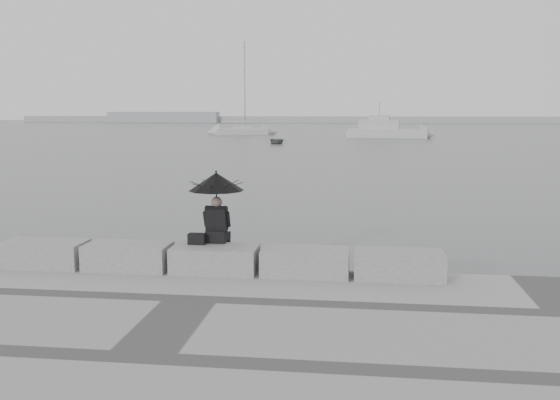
# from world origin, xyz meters

# --- Properties ---
(ground) EXTENTS (360.00, 360.00, 0.00)m
(ground) POSITION_xyz_m (0.00, 0.00, 0.00)
(ground) COLOR #484B4D
(ground) RESTS_ON ground
(stone_block_far_left) EXTENTS (1.60, 0.80, 0.50)m
(stone_block_far_left) POSITION_xyz_m (-3.40, -0.45, 0.75)
(stone_block_far_left) COLOR slate
(stone_block_far_left) RESTS_ON promenade
(stone_block_left) EXTENTS (1.60, 0.80, 0.50)m
(stone_block_left) POSITION_xyz_m (-1.70, -0.45, 0.75)
(stone_block_left) COLOR slate
(stone_block_left) RESTS_ON promenade
(stone_block_centre) EXTENTS (1.60, 0.80, 0.50)m
(stone_block_centre) POSITION_xyz_m (0.00, -0.45, 0.75)
(stone_block_centre) COLOR slate
(stone_block_centre) RESTS_ON promenade
(stone_block_right) EXTENTS (1.60, 0.80, 0.50)m
(stone_block_right) POSITION_xyz_m (1.70, -0.45, 0.75)
(stone_block_right) COLOR slate
(stone_block_right) RESTS_ON promenade
(stone_block_far_right) EXTENTS (1.60, 0.80, 0.50)m
(stone_block_far_right) POSITION_xyz_m (3.40, -0.45, 0.75)
(stone_block_far_right) COLOR slate
(stone_block_far_right) RESTS_ON promenade
(seated_person) EXTENTS (1.06, 1.06, 1.39)m
(seated_person) POSITION_xyz_m (-0.05, -0.07, 1.98)
(seated_person) COLOR black
(seated_person) RESTS_ON stone_block_centre
(bag) EXTENTS (0.32, 0.18, 0.21)m
(bag) POSITION_xyz_m (-0.39, -0.29, 1.10)
(bag) COLOR black
(bag) RESTS_ON stone_block_centre
(distant_landmass) EXTENTS (180.00, 8.00, 2.80)m
(distant_landmass) POSITION_xyz_m (-8.14, 154.51, 0.90)
(distant_landmass) COLOR #9C9FA1
(distant_landmass) RESTS_ON ground
(sailboat_left) EXTENTS (7.57, 4.36, 12.90)m
(sailboat_left) POSITION_xyz_m (-13.83, 74.87, 0.53)
(sailboat_left) COLOR #BBBBBD
(sailboat_left) RESTS_ON ground
(motor_cruiser) EXTENTS (10.12, 4.02, 4.50)m
(motor_cruiser) POSITION_xyz_m (5.97, 67.44, 0.89)
(motor_cruiser) COLOR #BBBBBD
(motor_cruiser) RESTS_ON ground
(dinghy) EXTENTS (3.65, 2.02, 0.58)m
(dinghy) POSITION_xyz_m (-5.96, 52.75, 0.29)
(dinghy) COLOR gray
(dinghy) RESTS_ON ground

